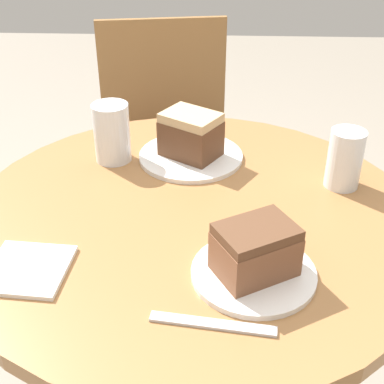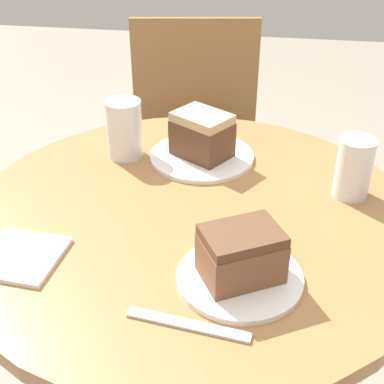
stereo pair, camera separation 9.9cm
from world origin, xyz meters
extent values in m
cylinder|color=#9E6B3D|center=(0.00, 0.00, 0.39)|extent=(0.10, 0.10, 0.72)
cylinder|color=#9E6B3D|center=(0.00, 0.00, 0.76)|extent=(0.87, 0.87, 0.03)
cylinder|color=olive|center=(-0.29, 0.54, 0.22)|extent=(0.04, 0.04, 0.44)
cylinder|color=olive|center=(0.13, 0.61, 0.22)|extent=(0.04, 0.04, 0.44)
cylinder|color=olive|center=(-0.35, 0.91, 0.22)|extent=(0.04, 0.04, 0.44)
cylinder|color=olive|center=(0.07, 0.98, 0.22)|extent=(0.04, 0.04, 0.44)
cube|color=#47281E|center=(-0.11, 0.76, 0.45)|extent=(0.52, 0.48, 0.03)
cube|color=olive|center=(-0.14, 0.95, 0.68)|extent=(0.44, 0.09, 0.44)
cylinder|color=white|center=(0.11, -0.18, 0.78)|extent=(0.20, 0.20, 0.01)
cylinder|color=white|center=(-0.01, 0.21, 0.78)|extent=(0.23, 0.23, 0.01)
cube|color=brown|center=(0.11, -0.18, 0.82)|extent=(0.15, 0.13, 0.07)
cube|color=brown|center=(0.11, -0.18, 0.87)|extent=(0.14, 0.13, 0.02)
cube|color=brown|center=(-0.01, 0.21, 0.83)|extent=(0.15, 0.14, 0.08)
cube|color=tan|center=(-0.01, 0.21, 0.88)|extent=(0.14, 0.14, 0.02)
cylinder|color=silver|center=(-0.18, 0.20, 0.83)|extent=(0.07, 0.07, 0.09)
cylinder|color=white|center=(-0.18, 0.20, 0.84)|extent=(0.08, 0.08, 0.13)
cylinder|color=silver|center=(0.30, 0.10, 0.82)|extent=(0.06, 0.06, 0.08)
cylinder|color=white|center=(0.30, 0.10, 0.84)|extent=(0.07, 0.07, 0.12)
cube|color=white|center=(-0.26, -0.19, 0.78)|extent=(0.14, 0.14, 0.01)
cube|color=silver|center=(0.04, -0.29, 0.78)|extent=(0.18, 0.04, 0.00)
camera|label=1|loc=(0.04, -0.84, 1.34)|focal=50.00mm
camera|label=2|loc=(0.13, -0.83, 1.34)|focal=50.00mm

